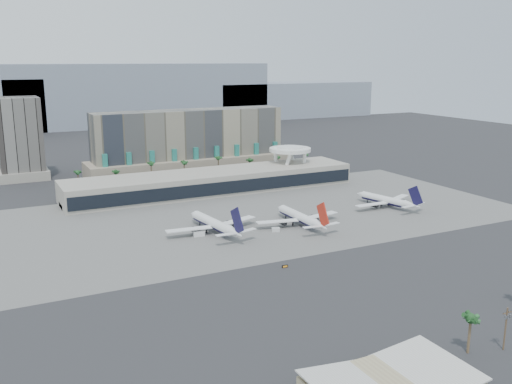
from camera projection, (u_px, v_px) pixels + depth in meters
name	position (u px, v px, depth m)	size (l,w,h in m)	color
ground	(315.00, 246.00, 235.85)	(900.00, 900.00, 0.00)	#232326
apron_pad	(255.00, 214.00, 283.67)	(260.00, 130.00, 0.06)	#5B5B59
mountain_ridge	(114.00, 100.00, 649.94)	(680.00, 60.00, 70.00)	gray
hotel	(190.00, 147.00, 388.06)	(140.00, 30.00, 42.00)	gray
office_tower	(20.00, 143.00, 362.92)	(30.00, 30.00, 52.00)	black
terminal	(213.00, 181.00, 329.88)	(170.00, 32.50, 14.50)	#B2AA9C
saucer_structure	(290.00, 152.00, 356.61)	(26.00, 26.00, 21.89)	white
palm_row	(202.00, 163.00, 362.61)	(157.80, 2.80, 13.10)	brown
utility_pole	(506.00, 325.00, 149.79)	(3.20, 0.85, 12.00)	#4C3826
airliner_left	(214.00, 224.00, 252.72)	(44.70, 46.25, 15.99)	white
airliner_centre	(300.00, 217.00, 263.73)	(43.21, 44.43, 15.35)	white
airliner_right	(386.00, 200.00, 296.55)	(39.67, 41.23, 14.44)	white
service_vehicle_a	(199.00, 234.00, 248.14)	(4.84, 2.36, 2.36)	silver
service_vehicle_b	(276.00, 230.00, 254.57)	(3.55, 2.03, 1.83)	silver
taxiway_sign	(285.00, 266.00, 210.75)	(2.36, 0.53, 1.07)	black
near_palm_a	(470.00, 323.00, 147.95)	(6.00, 6.00, 11.23)	brown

